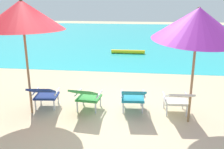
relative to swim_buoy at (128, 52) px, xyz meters
The scene contains 9 objects.
ground_plane 2.37m from the swim_buoy, 91.05° to the right, with size 40.00×40.00×0.00m, color #CCB78E.
ocean_band 5.82m from the swim_buoy, 90.43° to the left, with size 40.00×18.00×0.01m, color #28B2B7.
swim_buoy is the anchor object (origin of this frame).
lounge_chair_far_left 6.69m from the swim_buoy, 103.43° to the right, with size 0.63×0.93×0.68m.
lounge_chair_near_left 6.53m from the swim_buoy, 94.90° to the right, with size 0.62×0.92×0.68m.
lounge_chair_near_right 6.43m from the swim_buoy, 85.59° to the right, with size 0.60×0.91×0.68m.
lounge_chair_far_right 6.61m from the swim_buoy, 77.18° to the right, with size 0.59×0.91×0.68m.
beach_umbrella_left 7.23m from the swim_buoy, 105.05° to the right, with size 2.45×2.45×2.51m.
beach_umbrella_right 7.18m from the swim_buoy, 75.88° to the right, with size 2.06×2.10×2.43m.
Camera 1 is at (0.70, -5.25, 2.50)m, focal length 39.75 mm.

